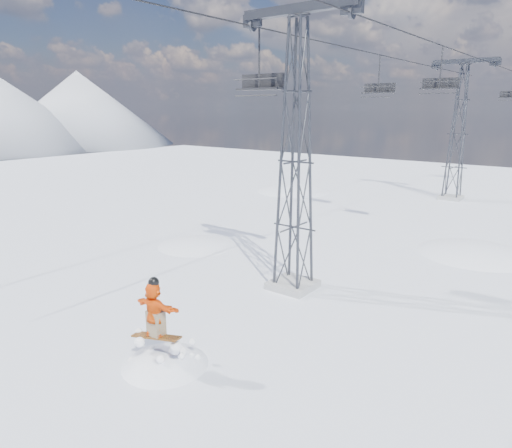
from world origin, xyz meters
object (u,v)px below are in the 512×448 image
at_px(lift_tower_far, 458,135).
at_px(lift_chair_near, 260,83).
at_px(lift_tower_near, 295,163).
at_px(snowboarder_jump, 168,410).

xyz_separation_m(lift_tower_far, lift_chair_near, (-2.20, -24.47, 3.18)).
bearing_deg(lift_tower_far, lift_tower_near, -90.00).
xyz_separation_m(lift_tower_near, lift_tower_far, (0.00, 25.00, 0.00)).
distance_m(lift_tower_near, snowboarder_jump, 10.36).
height_order(lift_tower_far, snowboarder_jump, lift_tower_far).
bearing_deg(lift_tower_near, lift_tower_far, 90.00).
xyz_separation_m(lift_tower_near, lift_chair_near, (-2.20, 0.53, 3.18)).
xyz_separation_m(lift_tower_far, snowboarder_jump, (0.22, -32.54, -7.10)).
bearing_deg(lift_tower_far, snowboarder_jump, -89.61).
relative_size(lift_tower_far, snowboarder_jump, 1.66).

